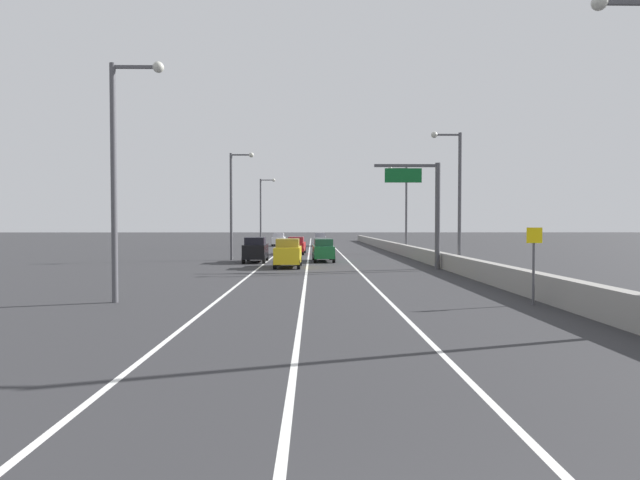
# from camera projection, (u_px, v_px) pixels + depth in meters

# --- Properties ---
(ground_plane) EXTENTS (320.00, 320.00, 0.00)m
(ground_plane) POSITION_uv_depth(u_px,v_px,m) (325.00, 249.00, 66.81)
(ground_plane) COLOR #2D2D30
(lane_stripe_left) EXTENTS (0.16, 130.00, 0.00)m
(lane_stripe_left) POSITION_uv_depth(u_px,v_px,m) (278.00, 252.00, 57.73)
(lane_stripe_left) COLOR silver
(lane_stripe_left) RESTS_ON ground_plane
(lane_stripe_center) EXTENTS (0.16, 130.00, 0.00)m
(lane_stripe_center) POSITION_uv_depth(u_px,v_px,m) (309.00, 252.00, 57.78)
(lane_stripe_center) COLOR silver
(lane_stripe_center) RESTS_ON ground_plane
(lane_stripe_right) EXTENTS (0.16, 130.00, 0.00)m
(lane_stripe_right) POSITION_uv_depth(u_px,v_px,m) (340.00, 252.00, 57.83)
(lane_stripe_right) COLOR silver
(lane_stripe_right) RESTS_ON ground_plane
(jersey_barrier_right) EXTENTS (0.60, 120.00, 1.10)m
(jersey_barrier_right) POSITION_uv_depth(u_px,v_px,m) (424.00, 255.00, 42.92)
(jersey_barrier_right) COLOR gray
(jersey_barrier_right) RESTS_ON ground_plane
(overhead_sign_gantry) EXTENTS (4.68, 0.36, 7.50)m
(overhead_sign_gantry) POSITION_uv_depth(u_px,v_px,m) (427.00, 202.00, 35.74)
(overhead_sign_gantry) COLOR #47474C
(overhead_sign_gantry) RESTS_ON ground_plane
(speed_advisory_sign) EXTENTS (0.60, 0.11, 3.00)m
(speed_advisory_sign) POSITION_uv_depth(u_px,v_px,m) (534.00, 260.00, 19.54)
(speed_advisory_sign) COLOR #4C4C51
(speed_advisory_sign) RESTS_ON ground_plane
(lamp_post_right_second) EXTENTS (2.14, 0.44, 9.55)m
(lamp_post_right_second) POSITION_uv_depth(u_px,v_px,m) (456.00, 190.00, 35.01)
(lamp_post_right_second) COLOR #4C4C51
(lamp_post_right_second) RESTS_ON ground_plane
(lamp_post_right_third) EXTENTS (2.14, 0.44, 9.55)m
(lamp_post_right_third) POSITION_uv_depth(u_px,v_px,m) (404.00, 203.00, 55.70)
(lamp_post_right_third) COLOR #4C4C51
(lamp_post_right_third) RESTS_ON ground_plane
(lamp_post_left_near) EXTENTS (2.14, 0.44, 9.55)m
(lamp_post_left_near) POSITION_uv_depth(u_px,v_px,m) (120.00, 164.00, 20.07)
(lamp_post_left_near) COLOR #4C4C51
(lamp_post_left_near) RESTS_ON ground_plane
(lamp_post_left_mid) EXTENTS (2.14, 0.44, 9.55)m
(lamp_post_left_mid) POSITION_uv_depth(u_px,v_px,m) (234.00, 198.00, 44.90)
(lamp_post_left_mid) COLOR #4C4C51
(lamp_post_left_mid) RESTS_ON ground_plane
(lamp_post_left_far) EXTENTS (2.14, 0.44, 9.55)m
(lamp_post_left_far) POSITION_uv_depth(u_px,v_px,m) (263.00, 208.00, 69.72)
(lamp_post_left_far) COLOR #4C4C51
(lamp_post_left_far) RESTS_ON ground_plane
(car_black_0) EXTENTS (1.92, 4.45, 2.10)m
(car_black_0) POSITION_uv_depth(u_px,v_px,m) (256.00, 250.00, 42.34)
(car_black_0) COLOR black
(car_black_0) RESTS_ON ground_plane
(car_yellow_1) EXTENTS (1.94, 4.25, 2.11)m
(car_yellow_1) POSITION_uv_depth(u_px,v_px,m) (288.00, 253.00, 37.09)
(car_yellow_1) COLOR gold
(car_yellow_1) RESTS_ON ground_plane
(car_red_2) EXTENTS (1.97, 4.78, 1.85)m
(car_red_2) POSITION_uv_depth(u_px,v_px,m) (296.00, 245.00, 54.56)
(car_red_2) COLOR red
(car_red_2) RESTS_ON ground_plane
(car_green_3) EXTENTS (1.91, 4.61, 1.94)m
(car_green_3) POSITION_uv_depth(u_px,v_px,m) (323.00, 250.00, 43.27)
(car_green_3) COLOR #196033
(car_green_3) RESTS_ON ground_plane
(car_white_4) EXTENTS (1.85, 4.77, 1.95)m
(car_white_4) POSITION_uv_depth(u_px,v_px,m) (279.00, 239.00, 76.09)
(car_white_4) COLOR white
(car_white_4) RESTS_ON ground_plane
(car_silver_5) EXTENTS (1.85, 4.47, 1.97)m
(car_silver_5) POSITION_uv_depth(u_px,v_px,m) (320.00, 239.00, 75.97)
(car_silver_5) COLOR #B7B7BC
(car_silver_5) RESTS_ON ground_plane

